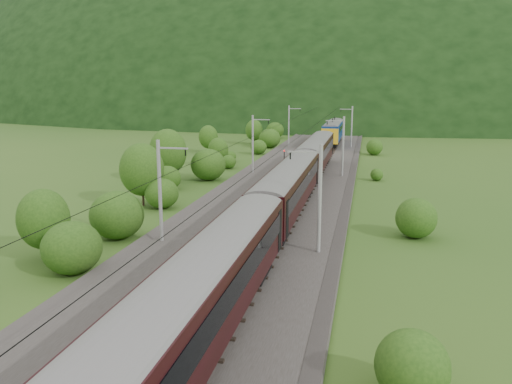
# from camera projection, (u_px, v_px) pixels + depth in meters

# --- Properties ---
(ground) EXTENTS (600.00, 600.00, 0.00)m
(ground) POSITION_uv_depth(u_px,v_px,m) (237.00, 250.00, 38.32)
(ground) COLOR #2D541A
(ground) RESTS_ON ground
(railbed) EXTENTS (14.00, 220.00, 0.30)m
(railbed) POSITION_uv_depth(u_px,v_px,m) (264.00, 215.00, 47.83)
(railbed) COLOR #38332D
(railbed) RESTS_ON ground
(track_left) EXTENTS (2.40, 220.00, 0.27)m
(track_left) POSITION_uv_depth(u_px,v_px,m) (240.00, 212.00, 48.30)
(track_left) COLOR brown
(track_left) RESTS_ON railbed
(track_right) EXTENTS (2.40, 220.00, 0.27)m
(track_right) POSITION_uv_depth(u_px,v_px,m) (289.00, 214.00, 47.27)
(track_right) COLOR brown
(track_right) RESTS_ON railbed
(catenary_left) EXTENTS (2.54, 192.28, 8.00)m
(catenary_left) POSITION_uv_depth(u_px,v_px,m) (253.00, 143.00, 69.20)
(catenary_left) COLOR gray
(catenary_left) RESTS_ON railbed
(catenary_right) EXTENTS (2.54, 192.28, 8.00)m
(catenary_right) POSITION_uv_depth(u_px,v_px,m) (342.00, 145.00, 66.57)
(catenary_right) COLOR gray
(catenary_right) RESTS_ON railbed
(overhead_wires) EXTENTS (4.83, 198.00, 0.03)m
(overhead_wires) POSITION_uv_depth(u_px,v_px,m) (264.00, 143.00, 46.36)
(overhead_wires) COLOR black
(overhead_wires) RESTS_ON ground
(mountain_main) EXTENTS (504.00, 360.00, 244.00)m
(mountain_main) POSITION_uv_depth(u_px,v_px,m) (353.00, 106.00, 286.23)
(mountain_main) COLOR black
(mountain_main) RESTS_ON ground
(mountain_ridge) EXTENTS (336.00, 280.00, 132.00)m
(mountain_ridge) POSITION_uv_depth(u_px,v_px,m) (181.00, 102.00, 350.12)
(mountain_ridge) COLOR black
(mountain_ridge) RESTS_ON ground
(train) EXTENTS (3.19, 152.60, 5.56)m
(train) POSITION_uv_depth(u_px,v_px,m) (261.00, 212.00, 34.58)
(train) COLOR black
(train) RESTS_ON ground
(hazard_post_near) EXTENTS (0.16, 0.16, 1.46)m
(hazard_post_near) POSITION_uv_depth(u_px,v_px,m) (307.00, 153.00, 84.12)
(hazard_post_near) COLOR red
(hazard_post_near) RESTS_ON railbed
(hazard_post_far) EXTENTS (0.16, 0.16, 1.51)m
(hazard_post_far) POSITION_uv_depth(u_px,v_px,m) (314.00, 149.00, 89.43)
(hazard_post_far) COLOR red
(hazard_post_far) RESTS_ON railbed
(signal) EXTENTS (0.22, 0.22, 1.95)m
(signal) POSITION_uv_depth(u_px,v_px,m) (284.00, 155.00, 78.96)
(signal) COLOR black
(signal) RESTS_ON railbed
(vegetation_left) EXTENTS (14.16, 150.59, 7.00)m
(vegetation_left) POSITION_uv_depth(u_px,v_px,m) (145.00, 178.00, 52.72)
(vegetation_left) COLOR #234A13
(vegetation_left) RESTS_ON ground
(vegetation_right) EXTENTS (6.10, 99.31, 3.02)m
(vegetation_right) POSITION_uv_depth(u_px,v_px,m) (400.00, 234.00, 37.66)
(vegetation_right) COLOR #234A13
(vegetation_right) RESTS_ON ground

